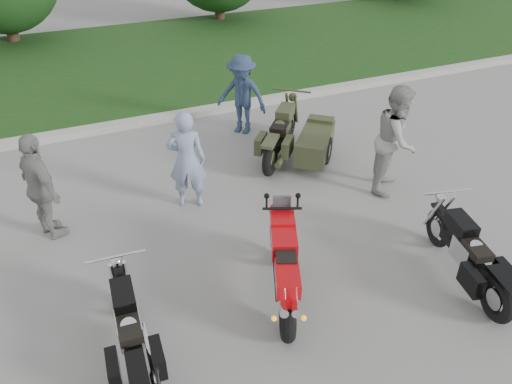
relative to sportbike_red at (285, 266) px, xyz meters
name	(u,v)px	position (x,y,z in m)	size (l,w,h in m)	color
ground	(279,297)	(-0.05, 0.02, -0.55)	(80.00, 80.00, 0.00)	gray
curb	(165,118)	(-0.05, 6.02, -0.47)	(60.00, 0.30, 0.15)	#AEACA4
grass_strip	(129,62)	(-0.05, 10.17, -0.48)	(60.00, 8.00, 0.14)	#2C501B
sportbike_red	(285,266)	(0.00, 0.00, 0.00)	(0.89, 1.87, 0.93)	black
cruiser_left	(132,336)	(-2.02, -0.24, -0.14)	(0.37, 2.06, 0.79)	black
cruiser_right	(471,258)	(2.44, -0.71, -0.13)	(0.59, 2.08, 0.81)	black
cruiser_sidecar	(300,140)	(1.92, 3.25, -0.13)	(1.89, 2.10, 0.88)	black
person_stripe	(187,160)	(-0.49, 2.61, 0.31)	(0.62, 0.41, 1.70)	#8A98BB
person_grey	(396,139)	(2.93, 1.73, 0.40)	(0.92, 0.72, 1.90)	#9B9B96
person_denim	(242,95)	(1.35, 4.83, 0.30)	(1.09, 0.63, 1.69)	navy
person_back	(41,188)	(-2.71, 2.64, 0.32)	(1.01, 0.42, 1.73)	gray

